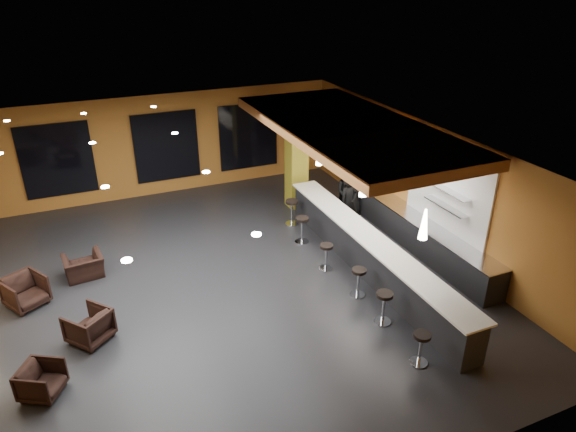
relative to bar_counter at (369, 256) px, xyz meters
name	(u,v)px	position (x,y,z in m)	size (l,w,h in m)	color
floor	(224,285)	(-3.65, 1.00, -0.55)	(12.00, 13.00, 0.10)	black
ceiling	(216,151)	(-3.65, 1.00, 3.05)	(12.00, 13.00, 0.10)	black
wall_back	(166,144)	(-3.65, 7.55, 1.25)	(12.00, 0.10, 3.50)	#A16224
wall_front	(360,420)	(-3.65, -5.55, 1.25)	(12.00, 0.10, 3.50)	#A16224
wall_right	(426,184)	(2.40, 1.00, 1.25)	(0.10, 13.00, 3.50)	#A16224
wood_soffit	(348,128)	(0.35, 2.00, 2.86)	(3.60, 8.00, 0.28)	#B16833
window_left	(57,160)	(-7.15, 7.44, 1.20)	(2.20, 0.06, 2.40)	black
window_center	(166,147)	(-3.65, 7.44, 1.20)	(2.20, 0.06, 2.40)	black
window_right	(248,136)	(-0.65, 7.44, 1.20)	(2.20, 0.06, 2.40)	black
tile_backsplash	(448,189)	(2.31, 0.00, 1.50)	(0.06, 3.20, 2.40)	white
bar_counter	(369,256)	(0.00, 0.00, 0.00)	(0.60, 8.00, 1.00)	black
bar_top	(370,238)	(0.00, 0.00, 0.52)	(0.78, 8.10, 0.05)	white
prep_counter	(420,235)	(2.00, 0.50, -0.07)	(0.70, 6.00, 0.86)	black
prep_top	(422,221)	(2.00, 0.50, 0.39)	(0.72, 6.00, 0.03)	silver
wall_shelf_lower	(446,206)	(2.17, -0.20, 1.10)	(0.30, 1.50, 0.03)	silver
wall_shelf_upper	(449,191)	(2.17, -0.20, 1.55)	(0.30, 1.50, 0.03)	silver
column	(297,156)	(0.00, 4.60, 1.25)	(0.60, 0.60, 3.50)	olive
pendant_0	(424,224)	(0.00, -2.00, 1.85)	(0.20, 0.20, 0.70)	white
pendant_1	(363,183)	(0.00, 0.50, 1.85)	(0.20, 0.20, 0.70)	white
pendant_2	(319,154)	(0.00, 3.00, 1.85)	(0.20, 0.20, 0.70)	white
staff_a	(348,202)	(0.82, 2.54, 0.32)	(0.60, 0.39, 1.64)	black
staff_b	(347,192)	(1.24, 3.41, 0.26)	(0.74, 0.57, 1.51)	black
staff_c	(354,193)	(1.44, 3.25, 0.26)	(0.74, 0.48, 1.52)	black
armchair_a	(41,380)	(-7.89, -1.28, -0.18)	(0.69, 0.71, 0.65)	black
armchair_b	(89,326)	(-6.94, 0.02, -0.13)	(0.79, 0.81, 0.74)	black
armchair_c	(25,291)	(-8.22, 1.96, -0.11)	(0.82, 0.85, 0.77)	black
armchair_d	(84,266)	(-6.88, 2.74, -0.19)	(0.95, 0.83, 0.62)	black
bar_stool_0	(421,345)	(-0.88, -3.41, -0.03)	(0.38, 0.38, 0.74)	silver
bar_stool_1	(384,304)	(-0.82, -1.97, 0.00)	(0.40, 0.40, 0.79)	silver
bar_stool_2	(359,279)	(-0.79, -0.82, -0.03)	(0.38, 0.38, 0.74)	silver
bar_stool_3	(326,254)	(-0.95, 0.58, -0.03)	(0.37, 0.37, 0.73)	silver
bar_stool_4	(302,227)	(-0.91, 2.18, 0.01)	(0.41, 0.41, 0.80)	silver
bar_stool_5	(292,209)	(-0.71, 3.37, 0.02)	(0.41, 0.41, 0.81)	silver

